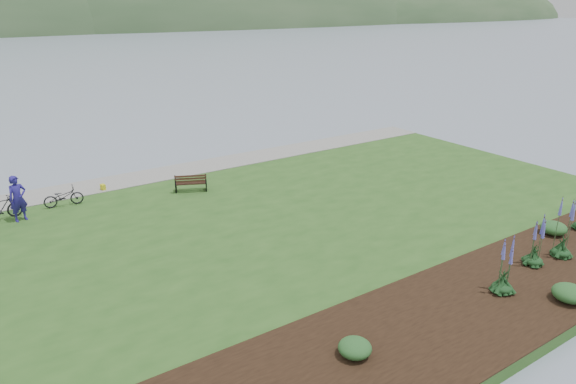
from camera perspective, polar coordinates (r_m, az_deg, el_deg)
name	(u,v)px	position (r m, az deg, el deg)	size (l,w,h in m)	color
ground	(234,225)	(21.50, -6.02, -3.63)	(600.00, 600.00, 0.00)	gray
lawn	(258,237)	(19.82, -3.31, -5.07)	(34.00, 20.00, 0.40)	#27501C
shoreline_path	(171,172)	(27.27, -12.91, 2.15)	(34.00, 2.20, 0.03)	gray
garden_bed	(481,301)	(16.47, 20.64, -11.27)	(24.00, 4.40, 0.04)	black
far_hillside	(38,31)	(189.91, -26.03, 15.79)	(580.00, 80.00, 38.00)	#304E2B
park_bench	(191,182)	(24.19, -10.74, 1.05)	(1.55, 1.13, 0.89)	black
person	(17,195)	(23.05, -27.88, -0.26)	(0.81, 0.56, 2.22)	navy
bicycle_a	(63,197)	(24.13, -23.69, -0.48)	(1.61, 0.56, 0.84)	black
bicycle_b	(1,209)	(23.65, -29.25, -1.62)	(1.64, 0.47, 0.99)	black
pannier	(103,187)	(25.56, -19.87, 0.50)	(0.17, 0.27, 0.28)	gold
echium_0	(505,269)	(16.77, 22.97, -7.87)	(0.62, 0.62, 1.96)	#123317
echium_1	(536,244)	(18.87, 25.84, -5.21)	(0.62, 0.62, 1.92)	#123317
echium_2	(565,233)	(19.86, 28.41, -4.01)	(0.62, 0.62, 2.33)	#123317
shrub_0	(355,348)	(13.39, 7.44, -16.79)	(0.85, 0.85, 0.42)	#1E4C21
shrub_1	(569,293)	(17.41, 28.80, -9.82)	(0.98, 0.98, 0.49)	#1E4C21
shrub_2	(554,228)	(21.87, 27.43, -3.57)	(0.96, 0.96, 0.48)	#1E4C21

